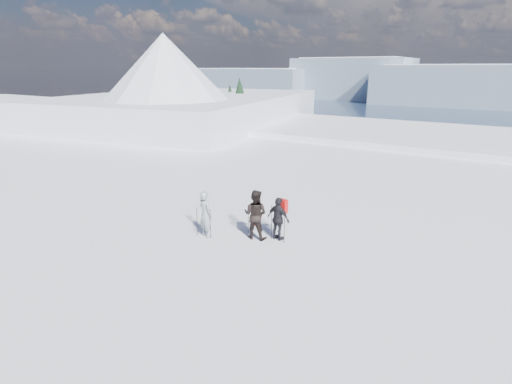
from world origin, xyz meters
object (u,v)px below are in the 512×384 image
skier_dark (255,214)px  skis_loose (259,218)px  skier_grey (205,214)px  skier_pack (278,219)px

skier_dark → skis_loose: 2.24m
skier_dark → skis_loose: bearing=-70.7°
skier_grey → skis_loose: 2.89m
skier_dark → skier_pack: bearing=-166.7°
skis_loose → skier_grey: bearing=-105.0°
skier_grey → skier_dark: 1.90m
skier_dark → skis_loose: skier_dark is taller
skier_dark → skis_loose: (-0.97, 1.79, -0.94)m
skier_pack → skis_loose: 2.43m
skier_dark → skis_loose: size_ratio=1.19×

